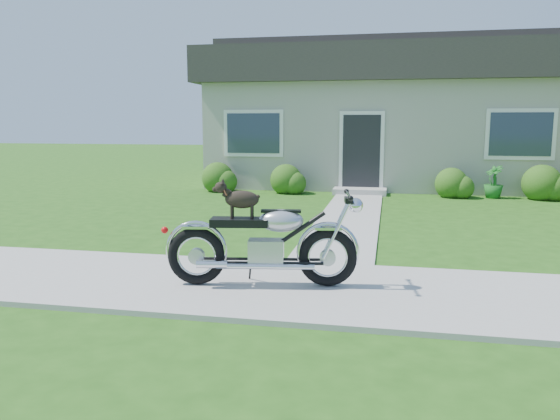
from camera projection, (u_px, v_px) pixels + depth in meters
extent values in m
plane|color=#235114|center=(455.00, 299.00, 5.91)|extent=(80.00, 80.00, 0.00)
cube|color=#9E9B93|center=(456.00, 297.00, 5.91)|extent=(24.00, 2.20, 0.04)
cube|color=#9E9B93|center=(350.00, 216.00, 11.04)|extent=(1.20, 8.00, 0.03)
cube|color=#AEAA9D|center=(414.00, 135.00, 17.29)|extent=(12.00, 6.00, 3.00)
cube|color=#2D2B28|center=(417.00, 71.00, 16.98)|extent=(12.60, 6.60, 1.00)
cube|color=#2D2B28|center=(418.00, 47.00, 16.87)|extent=(12.60, 2.00, 0.60)
cube|color=black|center=(361.00, 154.00, 14.72)|extent=(1.00, 0.06, 2.10)
cube|color=#9E9B93|center=(360.00, 191.00, 14.54)|extent=(1.40, 0.70, 0.16)
cube|color=#2D3847|center=(253.00, 133.00, 15.22)|extent=(1.70, 0.05, 1.30)
cube|color=#2D3847|center=(520.00, 134.00, 13.86)|extent=(1.70, 0.05, 1.30)
sphere|color=#2D5717|center=(286.00, 180.00, 14.76)|extent=(0.85, 0.85, 0.85)
sphere|color=#2D5717|center=(218.00, 178.00, 15.13)|extent=(0.88, 0.88, 0.88)
sphere|color=#2D5717|center=(542.00, 184.00, 13.50)|extent=(0.94, 0.94, 0.94)
sphere|color=#2D5717|center=(451.00, 184.00, 13.93)|extent=(0.82, 0.82, 0.82)
imported|color=#16551A|center=(284.00, 180.00, 14.82)|extent=(0.60, 0.68, 0.69)
imported|color=#1C6620|center=(494.00, 182.00, 13.76)|extent=(0.65, 0.65, 0.83)
torus|color=black|center=(328.00, 257.00, 6.18)|extent=(0.68, 0.21, 0.67)
torus|color=black|center=(197.00, 256.00, 6.25)|extent=(0.68, 0.21, 0.67)
cube|color=silver|center=(266.00, 253.00, 6.20)|extent=(0.43, 0.30, 0.30)
ellipsoid|color=silver|center=(281.00, 221.00, 6.14)|extent=(0.55, 0.36, 0.26)
cube|color=black|center=(240.00, 222.00, 6.16)|extent=(0.68, 0.36, 0.09)
cube|color=silver|center=(328.00, 228.00, 6.13)|extent=(0.32, 0.18, 0.03)
cube|color=silver|center=(196.00, 227.00, 6.19)|extent=(0.32, 0.18, 0.03)
cylinder|color=silver|center=(348.00, 195.00, 6.06)|extent=(0.12, 0.60, 0.03)
sphere|color=silver|center=(355.00, 205.00, 6.07)|extent=(0.19, 0.19, 0.17)
cylinder|color=silver|center=(265.00, 267.00, 6.09)|extent=(1.10, 0.23, 0.06)
ellipsoid|color=black|center=(242.00, 199.00, 6.12)|extent=(0.41, 0.24, 0.20)
sphere|color=black|center=(221.00, 187.00, 6.11)|extent=(0.14, 0.14, 0.12)
cylinder|color=black|center=(233.00, 211.00, 6.19)|extent=(0.04, 0.04, 0.16)
cylinder|color=black|center=(232.00, 212.00, 6.10)|extent=(0.04, 0.04, 0.16)
cylinder|color=black|center=(252.00, 211.00, 6.18)|extent=(0.04, 0.04, 0.16)
cylinder|color=black|center=(252.00, 212.00, 6.09)|extent=(0.04, 0.04, 0.16)
torus|color=#AB4F2D|center=(226.00, 192.00, 6.11)|extent=(0.07, 0.11, 0.10)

